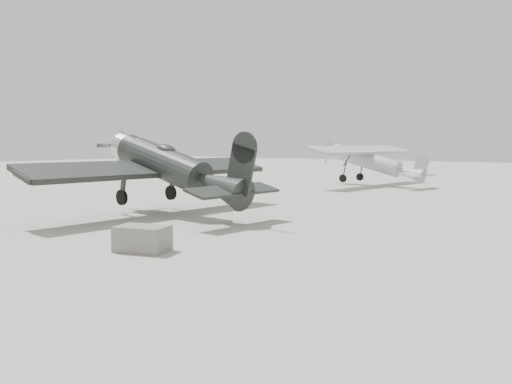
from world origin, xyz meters
The scene contains 4 objects.
ground centered at (0.00, 0.00, 0.00)m, with size 160.00×160.00×0.00m, color #ADA69A.
lowwing_monoplane centered at (-4.42, 2.41, 2.13)m, with size 8.94×12.48×4.03m.
highwing_monoplane centered at (-4.52, 22.69, 2.15)m, with size 8.66×12.17×3.44m.
equipment_block centered at (0.32, -3.26, 0.38)m, with size 1.52×0.95×0.76m, color #64615D.
Camera 1 is at (11.89, -12.72, 3.17)m, focal length 35.00 mm.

